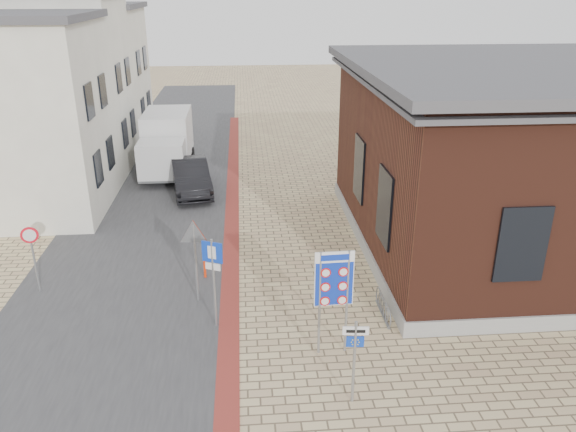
{
  "coord_description": "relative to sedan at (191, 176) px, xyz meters",
  "views": [
    {
      "loc": [
        -1.43,
        -12.13,
        9.28
      ],
      "look_at": [
        -0.01,
        4.97,
        2.2
      ],
      "focal_mm": 35.0,
      "sensor_mm": 36.0,
      "label": 1
    }
  ],
  "objects": [
    {
      "name": "yield_sign",
      "position": [
        0.98,
        -10.26,
        1.3
      ],
      "size": [
        0.96,
        0.17,
        2.71
      ],
      "rotation": [
        0.0,
        0.0,
        -0.11
      ],
      "color": "gray",
      "rests_on": "ground"
    },
    {
      "name": "box_truck",
      "position": [
        -1.47,
        3.42,
        0.79
      ],
      "size": [
        2.52,
        5.83,
        3.05
      ],
      "rotation": [
        0.0,
        0.0,
        0.0
      ],
      "color": "slate",
      "rests_on": "ground"
    },
    {
      "name": "bike_rack",
      "position": [
        6.63,
        -11.56,
        -0.52
      ],
      "size": [
        0.08,
        1.8,
        0.6
      ],
      "color": "slate",
      "rests_on": "ground"
    },
    {
      "name": "ground",
      "position": [
        3.98,
        -13.76,
        -0.78
      ],
      "size": [
        120.0,
        120.0,
        0.0
      ],
      "primitive_type": "plane",
      "color": "tan",
      "rests_on": "ground"
    },
    {
      "name": "curb_strip",
      "position": [
        1.98,
        -3.76,
        -0.77
      ],
      "size": [
        0.6,
        40.0,
        0.02
      ],
      "primitive_type": "cube",
      "color": "maroon",
      "rests_on": "ground"
    },
    {
      "name": "road_strip",
      "position": [
        -1.52,
        1.24,
        -0.77
      ],
      "size": [
        7.0,
        60.0,
        0.02
      ],
      "primitive_type": "cube",
      "color": "#38383A",
      "rests_on": "ground"
    },
    {
      "name": "townhouse_mid",
      "position": [
        -7.01,
        4.24,
        3.78
      ],
      "size": [
        7.4,
        6.4,
        9.1
      ],
      "color": "beige",
      "rests_on": "ground"
    },
    {
      "name": "bollard",
      "position": [
        1.13,
        -8.76,
        -0.31
      ],
      "size": [
        0.1,
        0.1,
        0.94
      ],
      "primitive_type": "cylinder",
      "rotation": [
        0.0,
        0.0,
        0.21
      ],
      "color": "#F2340C",
      "rests_on": "ground"
    },
    {
      "name": "essen_sign",
      "position": [
        4.98,
        -15.26,
        0.68
      ],
      "size": [
        0.6,
        0.1,
        2.24
      ],
      "rotation": [
        0.0,
        0.0,
        -0.09
      ],
      "color": "gray",
      "rests_on": "ground"
    },
    {
      "name": "border_sign",
      "position": [
        4.79,
        -13.26,
        1.41
      ],
      "size": [
        1.04,
        0.1,
        3.03
      ],
      "rotation": [
        0.0,
        0.0,
        0.04
      ],
      "color": "gray",
      "rests_on": "ground"
    },
    {
      "name": "townhouse_far",
      "position": [
        -7.01,
        10.24,
        3.39
      ],
      "size": [
        7.4,
        6.4,
        8.3
      ],
      "color": "beige",
      "rests_on": "ground"
    },
    {
      "name": "parking_sign",
      "position": [
        1.61,
        -11.76,
        1.16
      ],
      "size": [
        0.58,
        0.29,
        2.81
      ],
      "rotation": [
        0.0,
        0.0,
        -0.43
      ],
      "color": "gray",
      "rests_on": "ground"
    },
    {
      "name": "brick_building",
      "position": [
        12.97,
        -6.76,
        2.7
      ],
      "size": [
        13.0,
        13.0,
        6.8
      ],
      "color": "gray",
      "rests_on": "ground"
    },
    {
      "name": "townhouse_near",
      "position": [
        -7.01,
        -1.76,
        3.39
      ],
      "size": [
        7.4,
        6.4,
        8.3
      ],
      "color": "beige",
      "rests_on": "ground"
    },
    {
      "name": "sedan",
      "position": [
        0.0,
        0.0,
        0.0
      ],
      "size": [
        2.44,
        4.96,
        1.56
      ],
      "primitive_type": "imported",
      "rotation": [
        0.0,
        0.0,
        0.17
      ],
      "color": "black",
      "rests_on": "ground"
    },
    {
      "name": "speed_sign",
      "position": [
        -4.21,
        -9.26,
        0.75
      ],
      "size": [
        0.53,
        0.16,
        2.3
      ],
      "rotation": [
        0.0,
        0.0,
        0.23
      ],
      "color": "gray",
      "rests_on": "ground"
    }
  ]
}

